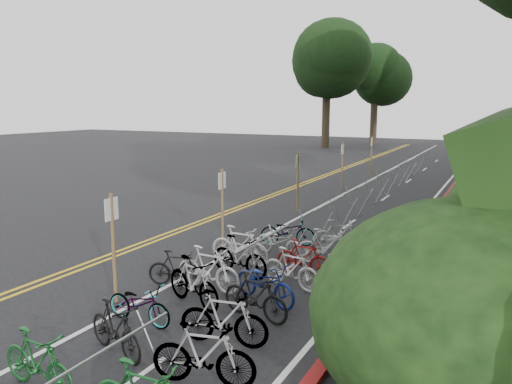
% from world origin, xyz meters
% --- Properties ---
extents(ground, '(120.00, 120.00, 0.00)m').
position_xyz_m(ground, '(0.00, 0.00, 0.00)').
color(ground, black).
rests_on(ground, ground).
extents(road_markings, '(7.47, 80.00, 0.01)m').
position_xyz_m(road_markings, '(0.63, 10.10, 0.00)').
color(road_markings, gold).
rests_on(road_markings, ground).
extents(red_curb, '(0.25, 28.00, 0.10)m').
position_xyz_m(red_curb, '(5.70, 12.00, 0.05)').
color(red_curb, maroon).
rests_on(red_curb, ground).
extents(bike_rack_front, '(1.10, 2.81, 1.07)m').
position_xyz_m(bike_rack_front, '(3.46, -2.98, 0.79)').
color(bike_rack_front, gray).
rests_on(bike_rack_front, ground).
extents(bike_racks_rest, '(1.14, 23.00, 1.17)m').
position_xyz_m(bike_racks_rest, '(3.00, 13.00, 0.85)').
color(bike_racks_rest, gray).
rests_on(bike_racks_rest, ground).
extents(signpost_near, '(0.08, 0.40, 2.50)m').
position_xyz_m(signpost_near, '(0.58, 0.33, 1.43)').
color(signpost_near, brown).
rests_on(signpost_near, ground).
extents(signposts_rest, '(0.08, 18.40, 2.50)m').
position_xyz_m(signposts_rest, '(0.60, 14.00, 1.43)').
color(signposts_rest, brown).
rests_on(signposts_rest, ground).
extents(bike_front, '(0.79, 1.57, 0.91)m').
position_xyz_m(bike_front, '(1.23, 1.78, 0.46)').
color(bike_front, black).
rests_on(bike_front, ground).
extents(bike_valet, '(3.17, 11.27, 1.10)m').
position_xyz_m(bike_valet, '(2.94, 1.84, 0.50)').
color(bike_valet, '#144C1E').
rests_on(bike_valet, ground).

